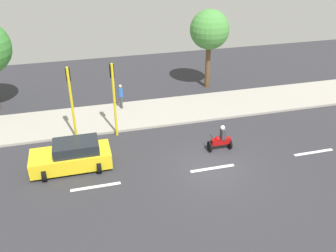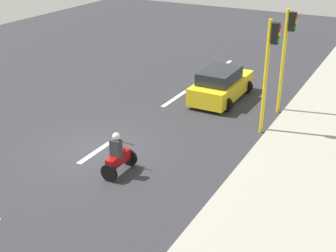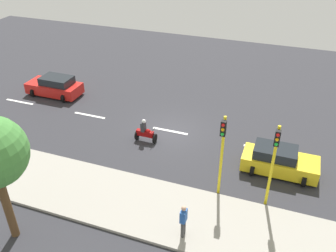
% 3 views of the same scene
% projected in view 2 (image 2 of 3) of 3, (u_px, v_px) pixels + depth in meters
% --- Properties ---
extents(ground_plane, '(40.00, 60.00, 0.10)m').
position_uv_depth(ground_plane, '(99.00, 151.00, 16.91)').
color(ground_plane, '#2D2D33').
extents(sidewalk, '(4.00, 60.00, 0.15)m').
position_uv_depth(sidewalk, '(287.00, 199.00, 13.81)').
color(sidewalk, '#9E998E').
rests_on(sidewalk, ground).
extents(lane_stripe_mid, '(0.20, 2.40, 0.01)m').
position_uv_depth(lane_stripe_mid, '(99.00, 150.00, 16.88)').
color(lane_stripe_mid, white).
rests_on(lane_stripe_mid, ground).
extents(lane_stripe_south, '(0.20, 2.40, 0.01)m').
position_uv_depth(lane_stripe_south, '(175.00, 99.00, 21.68)').
color(lane_stripe_south, white).
rests_on(lane_stripe_south, ground).
extents(lane_stripe_far_south, '(0.20, 2.40, 0.01)m').
position_uv_depth(lane_stripe_far_south, '(223.00, 66.00, 26.48)').
color(lane_stripe_far_south, white).
rests_on(lane_stripe_far_south, ground).
extents(car_yellow_cab, '(2.14, 4.03, 1.52)m').
position_uv_depth(car_yellow_cab, '(221.00, 85.00, 21.32)').
color(car_yellow_cab, yellow).
rests_on(car_yellow_cab, ground).
extents(motorcycle, '(0.60, 1.30, 1.53)m').
position_uv_depth(motorcycle, '(118.00, 156.00, 15.07)').
color(motorcycle, black).
rests_on(motorcycle, ground).
extents(traffic_light_corner, '(0.49, 0.24, 4.50)m').
position_uv_depth(traffic_light_corner, '(287.00, 47.00, 18.92)').
color(traffic_light_corner, yellow).
rests_on(traffic_light_corner, ground).
extents(traffic_light_midblock, '(0.49, 0.24, 4.50)m').
position_uv_depth(traffic_light_midblock, '(269.00, 62.00, 17.02)').
color(traffic_light_midblock, yellow).
rests_on(traffic_light_midblock, ground).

